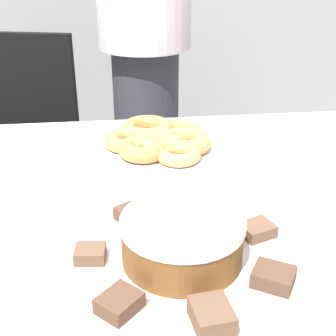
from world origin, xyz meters
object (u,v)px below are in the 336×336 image
object	(u,v)px
plate_cake	(182,261)
plate_donuts	(159,149)
person_standing	(145,31)
frosted_cake	(182,239)
office_chair_left	(17,171)

from	to	relation	value
plate_cake	plate_donuts	xyz separation A→B (m)	(0.01, 0.43, 0.00)
plate_cake	plate_donuts	size ratio (longest dim) A/B	1.02
person_standing	plate_donuts	size ratio (longest dim) A/B	4.61
frosted_cake	plate_donuts	bearing A→B (deg)	89.14
plate_cake	frosted_cake	xyz separation A→B (m)	(-0.00, -0.00, 0.04)
office_chair_left	plate_cake	bearing A→B (deg)	-51.60
person_standing	office_chair_left	bearing A→B (deg)	-178.31
office_chair_left	plate_donuts	world-z (taller)	office_chair_left
person_standing	plate_donuts	distance (m)	0.61
plate_cake	plate_donuts	bearing A→B (deg)	89.14
person_standing	plate_donuts	xyz separation A→B (m)	(-0.01, -0.58, -0.17)
person_standing	plate_cake	xyz separation A→B (m)	(-0.02, -1.01, -0.17)
office_chair_left	plate_donuts	size ratio (longest dim) A/B	2.41
person_standing	office_chair_left	xyz separation A→B (m)	(-0.48, -0.01, -0.49)
plate_cake	frosted_cake	distance (m)	0.04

